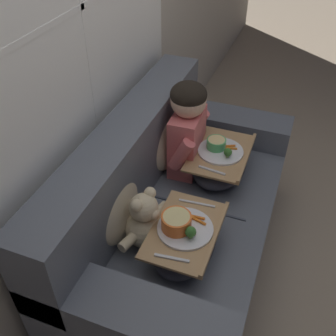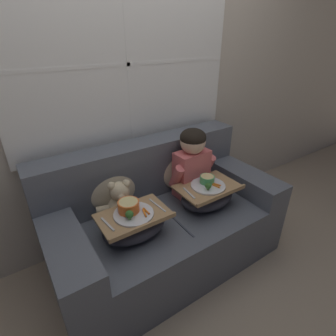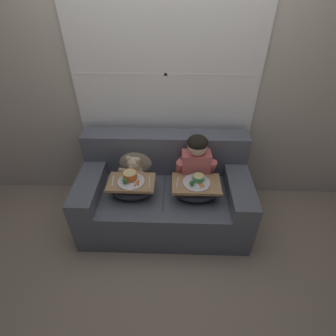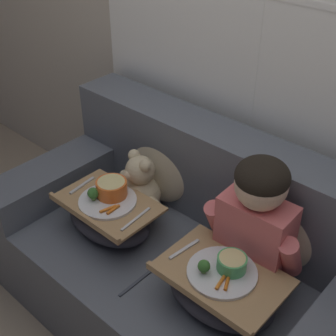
% 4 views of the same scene
% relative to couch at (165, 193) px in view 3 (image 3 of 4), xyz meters
% --- Properties ---
extents(ground_plane, '(14.00, 14.00, 0.00)m').
position_rel_couch_xyz_m(ground_plane, '(0.00, -0.06, -0.32)').
color(ground_plane, tan).
extents(wall_back_with_window, '(8.00, 0.08, 2.60)m').
position_rel_couch_xyz_m(wall_back_with_window, '(0.00, 0.45, 0.98)').
color(wall_back_with_window, '#BCB2A3').
rests_on(wall_back_with_window, ground_plane).
extents(couch, '(1.61, 0.85, 0.87)m').
position_rel_couch_xyz_m(couch, '(0.00, 0.00, 0.00)').
color(couch, '#565B66').
rests_on(couch, ground_plane).
extents(throw_pillow_behind_child, '(0.40, 0.19, 0.42)m').
position_rel_couch_xyz_m(throw_pillow_behind_child, '(0.29, 0.18, 0.31)').
color(throw_pillow_behind_child, '#C1B293').
rests_on(throw_pillow_behind_child, couch).
extents(throw_pillow_behind_teddy, '(0.36, 0.18, 0.38)m').
position_rel_couch_xyz_m(throw_pillow_behind_teddy, '(-0.29, 0.18, 0.31)').
color(throw_pillow_behind_teddy, '#C1B293').
rests_on(throw_pillow_behind_teddy, couch).
extents(child_figure, '(0.38, 0.19, 0.53)m').
position_rel_couch_xyz_m(child_figure, '(0.29, 0.04, 0.41)').
color(child_figure, '#DB6666').
rests_on(child_figure, couch).
extents(teddy_bear, '(0.32, 0.23, 0.30)m').
position_rel_couch_xyz_m(teddy_bear, '(-0.29, 0.04, 0.25)').
color(teddy_bear, beige).
rests_on(teddy_bear, couch).
extents(lap_tray_child, '(0.44, 0.30, 0.22)m').
position_rel_couch_xyz_m(lap_tray_child, '(0.29, -0.15, 0.21)').
color(lap_tray_child, '#2D2D38').
rests_on(lap_tray_child, child_figure).
extents(lap_tray_teddy, '(0.42, 0.28, 0.24)m').
position_rel_couch_xyz_m(lap_tray_teddy, '(-0.29, -0.15, 0.21)').
color(lap_tray_teddy, '#2D2D38').
rests_on(lap_tray_teddy, teddy_bear).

